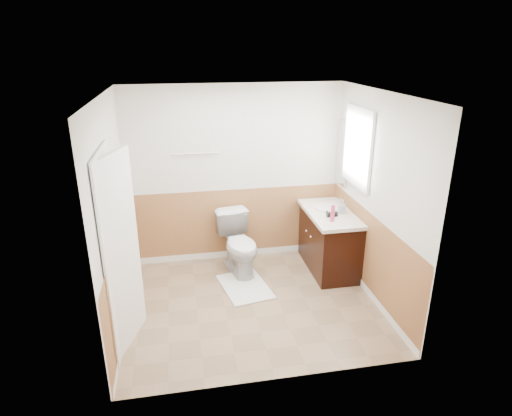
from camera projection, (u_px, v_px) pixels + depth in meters
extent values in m
plane|color=#8C7051|center=(252.00, 303.00, 5.31)|extent=(3.00, 3.00, 0.00)
plane|color=white|center=(251.00, 94.00, 4.42)|extent=(3.00, 3.00, 0.00)
plane|color=silver|center=(235.00, 175.00, 6.06)|extent=(3.00, 0.00, 3.00)
plane|color=silver|center=(278.00, 262.00, 3.67)|extent=(3.00, 0.00, 3.00)
plane|color=silver|center=(112.00, 217.00, 4.61)|extent=(0.00, 3.00, 3.00)
plane|color=silver|center=(376.00, 200.00, 5.12)|extent=(0.00, 3.00, 3.00)
plane|color=#A17140|center=(236.00, 225.00, 6.31)|extent=(3.00, 0.00, 3.00)
plane|color=#A17140|center=(276.00, 335.00, 3.95)|extent=(3.00, 0.00, 3.00)
plane|color=#A17140|center=(121.00, 279.00, 4.88)|extent=(0.00, 2.60, 2.60)
plane|color=#A17140|center=(369.00, 257.00, 5.38)|extent=(0.00, 2.60, 2.60)
imported|color=silver|center=(239.00, 244.00, 5.92)|extent=(0.61, 0.88, 0.82)
cube|color=white|center=(245.00, 287.00, 5.65)|extent=(0.69, 0.89, 0.02)
cube|color=black|center=(329.00, 242.00, 6.01)|extent=(0.55, 1.10, 0.80)
sphere|color=silver|center=(311.00, 237.00, 5.81)|extent=(0.03, 0.03, 0.03)
sphere|color=silver|center=(307.00, 231.00, 6.00)|extent=(0.03, 0.03, 0.03)
cube|color=beige|center=(330.00, 214.00, 5.86)|extent=(0.60, 1.15, 0.05)
cylinder|color=silver|center=(327.00, 207.00, 5.98)|extent=(0.36, 0.36, 0.02)
cylinder|color=silver|center=(340.00, 202.00, 5.99)|extent=(0.02, 0.02, 0.14)
cylinder|color=#C5335C|center=(333.00, 213.00, 5.50)|extent=(0.05, 0.05, 0.22)
imported|color=#98A3AC|center=(342.00, 207.00, 5.76)|extent=(0.09, 0.10, 0.19)
cylinder|color=black|center=(332.00, 214.00, 5.67)|extent=(0.14, 0.07, 0.07)
cylinder|color=black|center=(327.00, 214.00, 5.78)|extent=(0.03, 0.03, 0.07)
cube|color=silver|center=(342.00, 153.00, 6.02)|extent=(0.02, 0.35, 0.90)
cube|color=white|center=(358.00, 147.00, 5.48)|extent=(0.04, 0.80, 1.00)
cube|color=white|center=(359.00, 147.00, 5.48)|extent=(0.01, 0.70, 0.90)
cube|color=white|center=(120.00, 255.00, 4.29)|extent=(0.29, 0.78, 2.04)
cube|color=white|center=(112.00, 255.00, 4.28)|extent=(0.02, 0.92, 2.10)
sphere|color=silver|center=(130.00, 246.00, 4.63)|extent=(0.06, 0.06, 0.06)
cylinder|color=silver|center=(195.00, 154.00, 5.79)|extent=(0.62, 0.02, 0.02)
cylinder|color=silver|center=(230.00, 214.00, 6.17)|extent=(0.14, 0.02, 0.02)
cylinder|color=white|center=(230.00, 214.00, 6.17)|extent=(0.10, 0.11, 0.11)
cube|color=white|center=(230.00, 221.00, 6.21)|extent=(0.10, 0.01, 0.16)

